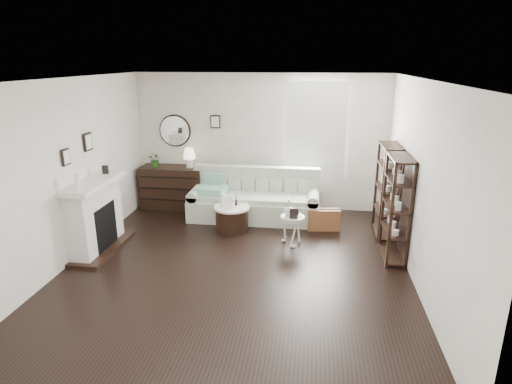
# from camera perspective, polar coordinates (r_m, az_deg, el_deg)

# --- Properties ---
(room) EXTENTS (5.50, 5.50, 5.50)m
(room) POSITION_cam_1_polar(r_m,az_deg,el_deg) (8.46, 5.50, 8.05)
(room) COLOR black
(room) RESTS_ON ground
(fireplace) EXTENTS (0.50, 1.40, 1.84)m
(fireplace) POSITION_cam_1_polar(r_m,az_deg,el_deg) (7.25, -20.56, -3.25)
(fireplace) COLOR silver
(fireplace) RESTS_ON ground
(shelf_unit_far) EXTENTS (0.30, 0.80, 1.60)m
(shelf_unit_far) POSITION_cam_1_polar(r_m,az_deg,el_deg) (7.61, 17.03, 0.16)
(shelf_unit_far) COLOR black
(shelf_unit_far) RESTS_ON ground
(shelf_unit_near) EXTENTS (0.30, 0.80, 1.60)m
(shelf_unit_near) POSITION_cam_1_polar(r_m,az_deg,el_deg) (6.77, 18.16, -2.07)
(shelf_unit_near) COLOR black
(shelf_unit_near) RESTS_ON ground
(sofa) EXTENTS (2.46, 0.85, 0.96)m
(sofa) POSITION_cam_1_polar(r_m,az_deg,el_deg) (8.23, -0.20, -1.33)
(sofa) COLOR #B0B8A4
(sofa) RESTS_ON ground
(quilt) EXTENTS (0.59, 0.49, 0.14)m
(quilt) POSITION_cam_1_polar(r_m,az_deg,el_deg) (8.18, -5.91, 0.28)
(quilt) COLOR #258861
(quilt) RESTS_ON sofa
(suitcase) EXTENTS (0.60, 0.26, 0.39)m
(suitcase) POSITION_cam_1_polar(r_m,az_deg,el_deg) (7.78, 9.02, -3.65)
(suitcase) COLOR brown
(suitcase) RESTS_ON ground
(dresser) EXTENTS (1.28, 0.55, 0.86)m
(dresser) POSITION_cam_1_polar(r_m,az_deg,el_deg) (8.96, -10.98, 0.66)
(dresser) COLOR black
(dresser) RESTS_ON ground
(table_lamp) EXTENTS (0.29, 0.29, 0.39)m
(table_lamp) POSITION_cam_1_polar(r_m,az_deg,el_deg) (8.69, -8.87, 4.51)
(table_lamp) COLOR white
(table_lamp) RESTS_ON dresser
(potted_plant) EXTENTS (0.32, 0.30, 0.29)m
(potted_plant) POSITION_cam_1_polar(r_m,az_deg,el_deg) (8.87, -13.28, 4.19)
(potted_plant) COLOR #245819
(potted_plant) RESTS_ON dresser
(drum_table) EXTENTS (0.64, 0.64, 0.44)m
(drum_table) POSITION_cam_1_polar(r_m,az_deg,el_deg) (7.68, -3.22, -3.48)
(drum_table) COLOR black
(drum_table) RESTS_ON ground
(pedestal_table) EXTENTS (0.41, 0.41, 0.49)m
(pedestal_table) POSITION_cam_1_polar(r_m,az_deg,el_deg) (7.04, 4.89, -3.55)
(pedestal_table) COLOR silver
(pedestal_table) RESTS_ON ground
(eiffel_drum) EXTENTS (0.12, 0.12, 0.21)m
(eiffel_drum) POSITION_cam_1_polar(r_m,az_deg,el_deg) (7.60, -2.67, -1.12)
(eiffel_drum) COLOR black
(eiffel_drum) RESTS_ON drum_table
(bottle_drum) EXTENTS (0.08, 0.08, 0.33)m
(bottle_drum) POSITION_cam_1_polar(r_m,az_deg,el_deg) (7.52, -4.56, -0.86)
(bottle_drum) COLOR silver
(bottle_drum) RESTS_ON drum_table
(card_frame_drum) EXTENTS (0.18, 0.11, 0.22)m
(card_frame_drum) POSITION_cam_1_polar(r_m,az_deg,el_deg) (7.43, -3.83, -1.53)
(card_frame_drum) COLOR white
(card_frame_drum) RESTS_ON drum_table
(eiffel_ped) EXTENTS (0.10, 0.10, 0.17)m
(eiffel_ped) POSITION_cam_1_polar(r_m,az_deg,el_deg) (7.02, 5.58, -2.55)
(eiffel_ped) COLOR black
(eiffel_ped) RESTS_ON pedestal_table
(flask_ped) EXTENTS (0.16, 0.16, 0.29)m
(flask_ped) POSITION_cam_1_polar(r_m,az_deg,el_deg) (7.00, 4.36, -2.04)
(flask_ped) COLOR silver
(flask_ped) RESTS_ON pedestal_table
(card_frame_ped) EXTENTS (0.13, 0.07, 0.16)m
(card_frame_ped) POSITION_cam_1_polar(r_m,az_deg,el_deg) (6.90, 5.02, -2.91)
(card_frame_ped) COLOR black
(card_frame_ped) RESTS_ON pedestal_table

